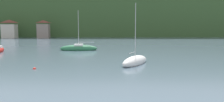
% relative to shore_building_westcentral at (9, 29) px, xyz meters
% --- Properties ---
extents(wooded_hillside, '(352.00, 73.99, 52.83)m').
position_rel_shore_building_westcentral_xyz_m(wooded_hillside, '(20.41, 49.14, 4.88)').
color(wooded_hillside, '#38562D').
rests_on(wooded_hillside, ground_plane).
extents(shore_building_westcentral, '(5.68, 3.97, 7.47)m').
position_rel_shore_building_westcentral_xyz_m(shore_building_westcentral, '(0.00, 0.00, 0.00)').
color(shore_building_westcentral, beige).
rests_on(shore_building_westcentral, ground_plane).
extents(shore_building_central, '(4.83, 3.34, 7.25)m').
position_rel_shore_building_westcentral_xyz_m(shore_building_central, '(13.93, -0.30, -0.11)').
color(shore_building_central, gray).
rests_on(shore_building_central, ground_plane).
extents(sailboat_mid_2, '(4.70, 6.48, 8.11)m').
position_rel_shore_building_westcentral_xyz_m(sailboat_mid_2, '(44.66, -62.43, -3.29)').
color(sailboat_mid_2, white).
rests_on(sailboat_mid_2, ground_plane).
extents(sailboat_far_5, '(7.51, 2.66, 8.35)m').
position_rel_shore_building_westcentral_xyz_m(sailboat_far_5, '(35.02, -46.18, -3.23)').
color(sailboat_far_5, '#2D754C').
rests_on(sailboat_far_5, ground_plane).
extents(mooring_buoy_mid, '(0.39, 0.39, 0.39)m').
position_rel_shore_building_westcentral_xyz_m(mooring_buoy_mid, '(32.95, -65.84, -3.62)').
color(mooring_buoy_mid, red).
rests_on(mooring_buoy_mid, ground_plane).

